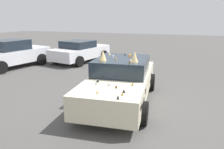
{
  "coord_description": "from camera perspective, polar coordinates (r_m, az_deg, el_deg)",
  "views": [
    {
      "loc": [
        -6.48,
        -1.99,
        2.74
      ],
      "look_at": [
        0.0,
        0.3,
        0.9
      ],
      "focal_mm": 34.52,
      "sensor_mm": 36.0,
      "label": 1
    }
  ],
  "objects": [
    {
      "name": "parked_sedan_row_back_far",
      "position": [
        13.29,
        -24.94,
        4.98
      ],
      "size": [
        4.35,
        2.63,
        1.53
      ],
      "rotation": [
        0.0,
        0.0,
        -0.23
      ],
      "color": "white",
      "rests_on": "ground"
    },
    {
      "name": "art_car_decorated",
      "position": [
        7.11,
        2.35,
        -1.59
      ],
      "size": [
        4.78,
        2.37,
        1.75
      ],
      "rotation": [
        0.0,
        0.0,
        3.23
      ],
      "color": "beige",
      "rests_on": "ground"
    },
    {
      "name": "parked_sedan_near_right",
      "position": [
        13.74,
        -8.46,
        6.17
      ],
      "size": [
        4.26,
        2.7,
        1.34
      ],
      "rotation": [
        0.0,
        0.0,
        -0.22
      ],
      "color": "white",
      "rests_on": "ground"
    },
    {
      "name": "ground_plane",
      "position": [
        7.31,
        2.23,
        -7.03
      ],
      "size": [
        60.0,
        60.0,
        0.0
      ],
      "primitive_type": "plane",
      "color": "#514F4C"
    }
  ]
}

